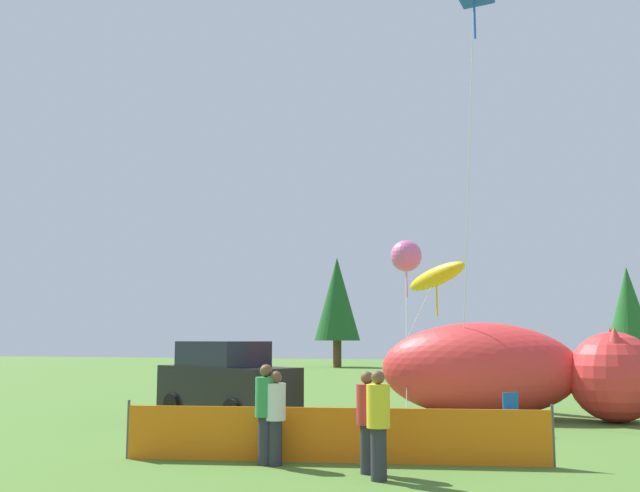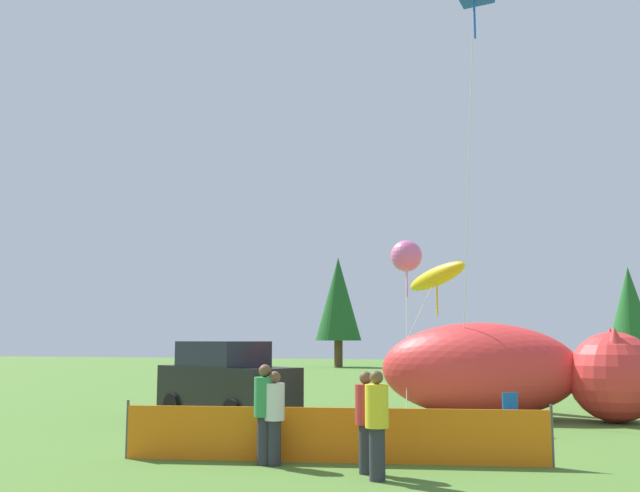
{
  "view_description": "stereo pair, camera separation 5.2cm",
  "coord_description": "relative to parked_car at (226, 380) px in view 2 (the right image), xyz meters",
  "views": [
    {
      "loc": [
        4.37,
        -15.94,
        2.14
      ],
      "look_at": [
        -1.43,
        3.39,
        4.79
      ],
      "focal_mm": 40.0,
      "sensor_mm": 36.0,
      "label": 1
    },
    {
      "loc": [
        4.42,
        -15.93,
        2.14
      ],
      "look_at": [
        -1.43,
        3.39,
        4.79
      ],
      "focal_mm": 40.0,
      "sensor_mm": 36.0,
      "label": 2
    }
  ],
  "objects": [
    {
      "name": "kite_yellow_hero",
      "position": [
        5.07,
        5.36,
        3.15
      ],
      "size": [
        3.03,
        2.82,
        4.84
      ],
      "color": "silver",
      "rests_on": "ground"
    },
    {
      "name": "ground_plane",
      "position": [
        3.75,
        -2.19,
        -1.03
      ],
      "size": [
        120.0,
        120.0,
        0.0
      ],
      "primitive_type": "plane",
      "color": "#4C752D"
    },
    {
      "name": "folding_chair",
      "position": [
        7.64,
        -1.27,
        -0.47
      ],
      "size": [
        0.74,
        0.74,
        0.95
      ],
      "rotation": [
        0.0,
        0.0,
        -0.68
      ],
      "color": "#1959A5",
      "rests_on": "ground"
    },
    {
      "name": "spectator_in_blue_shirt",
      "position": [
        3.78,
        -6.35,
        -0.16
      ],
      "size": [
        0.35,
        0.35,
        1.59
      ],
      "color": "#2D2D38",
      "rests_on": "ground"
    },
    {
      "name": "kite_pink_octopus",
      "position": [
        4.32,
        3.95,
        3.7
      ],
      "size": [
        0.99,
        3.26,
        5.24
      ],
      "color": "silver",
      "rests_on": "ground"
    },
    {
      "name": "kite_blue_box",
      "position": [
        6.85,
        0.69,
        10.19
      ],
      "size": [
        1.34,
        2.05,
        11.76
      ],
      "color": "silver",
      "rests_on": "ground"
    },
    {
      "name": "horizon_tree_east",
      "position": [
        14.45,
        35.93,
        3.4
      ],
      "size": [
        3.02,
        3.02,
        7.22
      ],
      "color": "brown",
      "rests_on": "ground"
    },
    {
      "name": "spectator_in_white_shirt",
      "position": [
        3.6,
        -6.34,
        -0.1
      ],
      "size": [
        0.37,
        0.37,
        1.71
      ],
      "color": "#2D2D38",
      "rests_on": "ground"
    },
    {
      "name": "inflatable_cat",
      "position": [
        7.36,
        2.31,
        0.17
      ],
      "size": [
        7.49,
        2.98,
        2.6
      ],
      "rotation": [
        0.0,
        0.0,
        -0.07
      ],
      "color": "red",
      "rests_on": "ground"
    },
    {
      "name": "spectator_in_green_shirt",
      "position": [
        5.47,
        -6.63,
        -0.14
      ],
      "size": [
        0.35,
        0.35,
        1.62
      ],
      "color": "#2D2D38",
      "rests_on": "ground"
    },
    {
      "name": "spectator_in_yellow_shirt",
      "position": [
        5.76,
        -7.13,
        -0.12
      ],
      "size": [
        0.36,
        0.36,
        1.66
      ],
      "color": "#2D2D38",
      "rests_on": "ground"
    },
    {
      "name": "safety_fence",
      "position": [
        4.66,
        -5.79,
        -0.56
      ],
      "size": [
        7.43,
        1.34,
        1.04
      ],
      "rotation": [
        0.0,
        0.0,
        0.17
      ],
      "color": "orange",
      "rests_on": "ground"
    },
    {
      "name": "parked_car",
      "position": [
        0.0,
        0.0,
        0.0
      ],
      "size": [
        4.59,
        3.53,
        2.09
      ],
      "rotation": [
        0.0,
        0.0,
        -0.5
      ],
      "color": "black",
      "rests_on": "ground"
    },
    {
      "name": "horizon_tree_west",
      "position": [
        -6.73,
        36.07,
        4.25
      ],
      "size": [
        3.6,
        3.6,
        8.59
      ],
      "color": "brown",
      "rests_on": "ground"
    }
  ]
}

